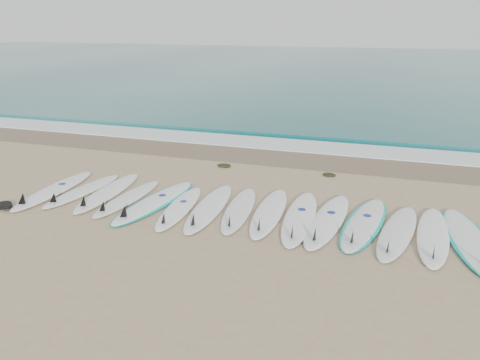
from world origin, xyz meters
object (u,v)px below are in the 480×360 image
(surfboard_0, at_px, (52,190))
(surfboard_7, at_px, (238,210))
(leash_coil, at_px, (4,206))
(surfboard_14, at_px, (470,241))

(surfboard_0, distance_m, surfboard_7, 4.32)
(surfboard_7, bearing_deg, leash_coil, -171.71)
(surfboard_14, relative_size, leash_coil, 6.35)
(surfboard_7, height_order, leash_coil, surfboard_7)
(surfboard_0, height_order, surfboard_14, surfboard_14)
(surfboard_0, relative_size, surfboard_14, 0.94)
(surfboard_0, xyz_separation_m, surfboard_14, (8.56, 0.11, -0.01))
(surfboard_0, bearing_deg, surfboard_7, 1.33)
(surfboard_0, distance_m, surfboard_14, 8.56)
(surfboard_0, relative_size, surfboard_7, 1.09)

